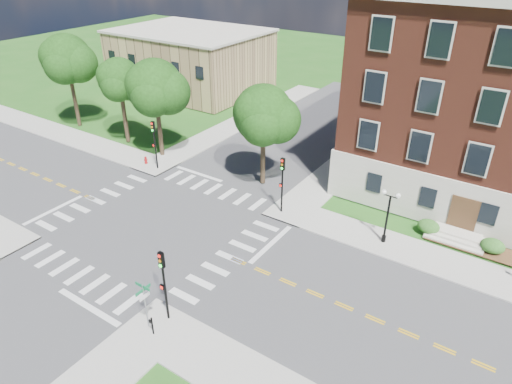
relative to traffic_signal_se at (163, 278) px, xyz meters
The scene contains 19 objects.
ground 10.84m from the traffic_signal_se, 138.83° to the left, with size 160.00×160.00×0.00m, color #205A19.
road_ew 10.84m from the traffic_signal_se, 138.83° to the left, with size 90.00×12.00×0.01m, color #3D3D3F.
road_ns 10.84m from the traffic_signal_se, 138.83° to the left, with size 12.00×90.00×0.01m, color #3D3D3F.
sidewalk_ne 23.66m from the traffic_signal_se, 71.15° to the left, with size 34.00×34.00×0.12m.
sidewalk_nw 32.24m from the traffic_signal_se, 136.23° to the left, with size 34.00×34.00×0.12m.
crosswalk_east 7.55m from the traffic_signal_se, 95.02° to the left, with size 2.20×10.20×0.02m, color silver, non-canonical shape.
stop_bar_east 10.37m from the traffic_signal_se, 84.18° to the left, with size 0.40×5.50×0.00m, color silver.
secondary_building 47.38m from the traffic_signal_se, 128.98° to the left, with size 20.40×15.40×8.30m.
tree_a 35.68m from the traffic_signal_se, 150.58° to the left, with size 5.51×5.51×10.62m.
tree_b 28.40m from the traffic_signal_se, 142.30° to the left, with size 4.37×4.37×9.13m.
tree_c 24.02m from the traffic_signal_se, 134.87° to the left, with size 5.48×5.48×9.83m.
tree_d 18.37m from the traffic_signal_se, 105.06° to the left, with size 5.13×5.13×9.14m.
traffic_signal_se is the anchor object (origin of this frame).
traffic_signal_ne 14.05m from the traffic_signal_se, 92.69° to the left, with size 0.35×0.39×4.80m.
traffic_signal_nw 20.50m from the traffic_signal_se, 136.26° to the left, with size 0.38×0.45×4.80m.
twin_lamp_west 16.59m from the traffic_signal_se, 61.87° to the left, with size 1.36×0.36×4.23m.
street_sign_pole 1.51m from the traffic_signal_se, 113.26° to the right, with size 1.10×1.10×3.10m.
push_button_post 2.77m from the traffic_signal_se, 84.36° to the right, with size 0.14×0.21×1.20m.
fire_hydrant 22.03m from the traffic_signal_se, 139.12° to the left, with size 0.35×0.35×0.75m.
Camera 1 is at (23.19, -20.45, 19.87)m, focal length 32.00 mm.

